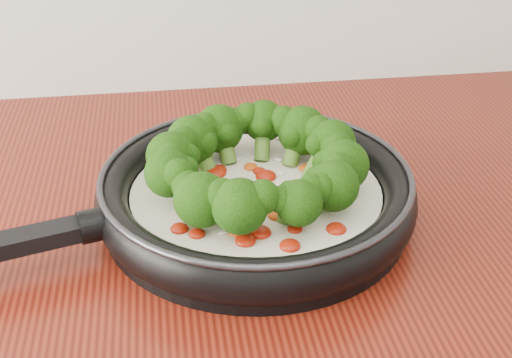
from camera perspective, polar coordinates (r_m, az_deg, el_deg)
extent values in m
cylinder|color=black|center=(0.77, 0.00, -2.79)|extent=(0.41, 0.41, 0.01)
torus|color=black|center=(0.76, 0.00, -1.14)|extent=(0.43, 0.43, 0.04)
torus|color=#2D2D33|center=(0.75, 0.00, 0.42)|extent=(0.42, 0.42, 0.01)
cube|color=black|center=(0.71, -20.49, -5.26)|extent=(0.21, 0.08, 0.02)
cylinder|color=black|center=(0.72, -13.24, -3.73)|extent=(0.04, 0.04, 0.03)
cylinder|color=#EDE7CD|center=(0.76, 0.00, -1.63)|extent=(0.34, 0.34, 0.02)
ellipsoid|color=#9D1807|center=(0.67, -0.90, -5.15)|extent=(0.03, 0.03, 0.01)
ellipsoid|color=#9D1807|center=(0.70, 6.69, -4.15)|extent=(0.03, 0.03, 0.01)
ellipsoid|color=#D24C0D|center=(0.76, -5.58, -0.82)|extent=(0.03, 0.03, 0.01)
ellipsoid|color=#9D1807|center=(0.78, 0.83, 0.22)|extent=(0.03, 0.03, 0.01)
ellipsoid|color=#9D1807|center=(0.69, 3.25, -4.16)|extent=(0.02, 0.02, 0.01)
ellipsoid|color=#D24C0D|center=(0.75, -5.17, -1.08)|extent=(0.02, 0.02, 0.01)
ellipsoid|color=#9D1807|center=(0.71, 3.59, -3.03)|extent=(0.03, 0.03, 0.01)
ellipsoid|color=#9D1807|center=(0.79, -3.38, 0.51)|extent=(0.04, 0.04, 0.01)
ellipsoid|color=#D24C0D|center=(0.69, -1.59, -4.37)|extent=(0.03, 0.03, 0.01)
ellipsoid|color=#9D1807|center=(0.70, -6.39, -4.12)|extent=(0.02, 0.02, 0.01)
ellipsoid|color=#9D1807|center=(0.69, 0.36, -4.48)|extent=(0.03, 0.03, 0.01)
ellipsoid|color=#D24C0D|center=(0.73, 1.25, -2.22)|extent=(0.02, 0.02, 0.01)
ellipsoid|color=#9D1807|center=(0.80, -3.13, 0.75)|extent=(0.03, 0.03, 0.01)
ellipsoid|color=#9D1807|center=(0.69, -0.73, -4.02)|extent=(0.03, 0.03, 0.01)
ellipsoid|color=#D24C0D|center=(0.81, -4.46, 1.25)|extent=(0.02, 0.02, 0.01)
ellipsoid|color=#9D1807|center=(0.74, -0.06, -1.76)|extent=(0.02, 0.02, 0.01)
ellipsoid|color=#9D1807|center=(0.74, -5.18, -1.90)|extent=(0.02, 0.02, 0.01)
ellipsoid|color=#D24C0D|center=(0.71, 1.72, -3.04)|extent=(0.03, 0.03, 0.01)
ellipsoid|color=#9D1807|center=(0.67, 2.84, -5.57)|extent=(0.02, 0.02, 0.01)
ellipsoid|color=#9D1807|center=(0.73, -0.65, -2.20)|extent=(0.02, 0.02, 0.01)
ellipsoid|color=#D24C0D|center=(0.80, 4.13, 0.89)|extent=(0.02, 0.02, 0.01)
ellipsoid|color=#9D1807|center=(0.79, 0.28, 0.65)|extent=(0.02, 0.02, 0.01)
ellipsoid|color=#9D1807|center=(0.69, -4.94, -4.56)|extent=(0.02, 0.02, 0.01)
ellipsoid|color=#D24C0D|center=(0.80, -0.45, 0.99)|extent=(0.02, 0.02, 0.01)
ellipsoid|color=white|center=(0.87, 1.87, 3.34)|extent=(0.01, 0.01, 0.00)
ellipsoid|color=white|center=(0.78, -6.58, -0.10)|extent=(0.01, 0.01, 0.00)
ellipsoid|color=white|center=(0.82, -1.47, 1.69)|extent=(0.01, 0.01, 0.00)
ellipsoid|color=white|center=(0.76, 8.13, -0.94)|extent=(0.01, 0.01, 0.00)
ellipsoid|color=white|center=(0.75, -2.05, -1.23)|extent=(0.01, 0.01, 0.00)
ellipsoid|color=white|center=(0.75, -1.49, -1.38)|extent=(0.01, 0.01, 0.00)
ellipsoid|color=white|center=(0.76, 0.59, -0.52)|extent=(0.01, 0.01, 0.00)
ellipsoid|color=white|center=(0.79, 0.44, 0.32)|extent=(0.00, 0.01, 0.00)
ellipsoid|color=white|center=(0.83, 3.07, 2.15)|extent=(0.01, 0.01, 0.00)
ellipsoid|color=white|center=(0.72, 6.40, -2.72)|extent=(0.01, 0.01, 0.00)
ellipsoid|color=white|center=(0.79, -6.01, 0.32)|extent=(0.01, 0.01, 0.00)
ellipsoid|color=white|center=(0.80, -5.60, 0.59)|extent=(0.01, 0.01, 0.00)
ellipsoid|color=white|center=(0.80, 3.98, 0.94)|extent=(0.00, 0.01, 0.00)
ellipsoid|color=white|center=(0.83, -0.06, 1.90)|extent=(0.01, 0.01, 0.00)
ellipsoid|color=white|center=(0.81, 1.87, 1.59)|extent=(0.01, 0.01, 0.00)
ellipsoid|color=white|center=(0.80, 0.67, 0.72)|extent=(0.01, 0.01, 0.00)
ellipsoid|color=white|center=(0.77, -0.98, -0.20)|extent=(0.01, 0.01, 0.00)
ellipsoid|color=white|center=(0.82, 2.61, 1.91)|extent=(0.01, 0.01, 0.00)
ellipsoid|color=white|center=(0.69, -2.68, -4.47)|extent=(0.01, 0.01, 0.00)
ellipsoid|color=white|center=(0.78, -4.80, 0.02)|extent=(0.01, 0.01, 0.00)
ellipsoid|color=white|center=(0.79, 2.15, 0.44)|extent=(0.01, 0.01, 0.00)
ellipsoid|color=white|center=(0.70, -5.30, -3.69)|extent=(0.00, 0.01, 0.00)
ellipsoid|color=white|center=(0.71, -3.95, -3.33)|extent=(0.01, 0.01, 0.00)
cylinder|color=olive|center=(0.78, 5.11, 1.40)|extent=(0.04, 0.03, 0.04)
sphere|color=black|center=(0.78, 6.36, 3.00)|extent=(0.07, 0.07, 0.05)
sphere|color=black|center=(0.79, 5.24, 4.07)|extent=(0.04, 0.04, 0.03)
sphere|color=black|center=(0.76, 6.88, 2.75)|extent=(0.04, 0.04, 0.03)
sphere|color=black|center=(0.77, 5.12, 2.87)|extent=(0.03, 0.03, 0.03)
cylinder|color=olive|center=(0.81, 3.16, 2.33)|extent=(0.04, 0.04, 0.04)
sphere|color=black|center=(0.81, 3.88, 4.03)|extent=(0.07, 0.07, 0.06)
sphere|color=black|center=(0.81, 2.33, 4.82)|extent=(0.05, 0.05, 0.04)
sphere|color=black|center=(0.79, 5.08, 3.93)|extent=(0.04, 0.04, 0.03)
sphere|color=black|center=(0.80, 3.13, 3.68)|extent=(0.04, 0.04, 0.03)
cylinder|color=olive|center=(0.82, 0.54, 2.94)|extent=(0.03, 0.04, 0.04)
sphere|color=black|center=(0.83, 0.66, 4.86)|extent=(0.06, 0.06, 0.05)
sphere|color=black|center=(0.82, -0.71, 5.28)|extent=(0.04, 0.04, 0.03)
sphere|color=black|center=(0.82, 1.97, 5.09)|extent=(0.04, 0.04, 0.03)
sphere|color=black|center=(0.81, 0.54, 4.42)|extent=(0.03, 0.03, 0.03)
cylinder|color=olive|center=(0.81, -2.50, 2.50)|extent=(0.03, 0.04, 0.04)
sphere|color=black|center=(0.82, -3.07, 4.22)|extent=(0.07, 0.07, 0.06)
sphere|color=black|center=(0.80, -4.30, 4.28)|extent=(0.04, 0.04, 0.04)
sphere|color=black|center=(0.82, -1.57, 4.82)|extent=(0.04, 0.04, 0.03)
sphere|color=black|center=(0.80, -2.48, 3.82)|extent=(0.04, 0.04, 0.03)
cylinder|color=olive|center=(0.79, -4.36, 1.70)|extent=(0.04, 0.04, 0.04)
sphere|color=black|center=(0.80, -5.34, 3.22)|extent=(0.07, 0.07, 0.06)
sphere|color=black|center=(0.77, -6.10, 3.07)|extent=(0.05, 0.05, 0.04)
sphere|color=black|center=(0.80, -4.09, 4.12)|extent=(0.04, 0.04, 0.03)
sphere|color=black|center=(0.78, -4.29, 2.98)|extent=(0.04, 0.04, 0.03)
cylinder|color=olive|center=(0.76, -5.71, 0.52)|extent=(0.04, 0.03, 0.04)
sphere|color=black|center=(0.76, -7.12, 1.91)|extent=(0.07, 0.07, 0.05)
sphere|color=black|center=(0.73, -7.03, 1.74)|extent=(0.04, 0.04, 0.03)
sphere|color=black|center=(0.77, -6.48, 3.02)|extent=(0.04, 0.04, 0.03)
sphere|color=black|center=(0.75, -5.68, 1.97)|extent=(0.03, 0.03, 0.03)
cylinder|color=olive|center=(0.73, -5.73, -0.75)|extent=(0.04, 0.03, 0.04)
sphere|color=black|center=(0.72, -7.28, 0.47)|extent=(0.06, 0.06, 0.05)
sphere|color=black|center=(0.70, -6.45, 0.45)|extent=(0.04, 0.04, 0.03)
sphere|color=black|center=(0.73, -7.32, 1.66)|extent=(0.04, 0.04, 0.03)
sphere|color=black|center=(0.72, -5.78, 0.87)|extent=(0.03, 0.03, 0.03)
cylinder|color=olive|center=(0.70, -3.58, -2.44)|extent=(0.04, 0.04, 0.04)
sphere|color=black|center=(0.68, -4.54, -1.73)|extent=(0.07, 0.07, 0.06)
sphere|color=black|center=(0.67, -2.80, -1.41)|extent=(0.04, 0.04, 0.04)
sphere|color=black|center=(0.69, -5.70, -0.59)|extent=(0.04, 0.04, 0.03)
sphere|color=black|center=(0.69, -3.53, -0.89)|extent=(0.03, 0.03, 0.03)
cylinder|color=olive|center=(0.69, -1.05, -2.94)|extent=(0.03, 0.04, 0.04)
sphere|color=black|center=(0.66, -1.36, -2.28)|extent=(0.07, 0.07, 0.06)
sphere|color=black|center=(0.66, 0.53, -1.50)|extent=(0.04, 0.04, 0.03)
sphere|color=black|center=(0.66, -3.07, -1.45)|extent=(0.04, 0.04, 0.03)
sphere|color=black|center=(0.67, -1.06, -1.25)|extent=(0.03, 0.03, 0.03)
cylinder|color=olive|center=(0.69, 2.81, -2.68)|extent=(0.03, 0.04, 0.04)
sphere|color=black|center=(0.67, 3.59, -2.00)|extent=(0.06, 0.06, 0.05)
sphere|color=black|center=(0.68, 4.64, -0.77)|extent=(0.04, 0.04, 0.03)
sphere|color=black|center=(0.66, 2.10, -1.71)|extent=(0.03, 0.03, 0.03)
sphere|color=black|center=(0.68, 2.79, -1.07)|extent=(0.03, 0.03, 0.02)
cylinder|color=olive|center=(0.72, 5.09, -1.54)|extent=(0.04, 0.04, 0.04)
sphere|color=black|center=(0.70, 6.44, -0.58)|extent=(0.07, 0.07, 0.05)
sphere|color=black|center=(0.71, 6.78, 0.85)|extent=(0.04, 0.04, 0.03)
sphere|color=black|center=(0.68, 5.36, -0.71)|extent=(0.04, 0.04, 0.03)
sphere|color=black|center=(0.71, 5.06, 0.02)|extent=(0.03, 0.03, 0.03)
cylinder|color=olive|center=(0.75, 5.81, -0.11)|extent=(0.04, 0.03, 0.04)
sphere|color=black|center=(0.74, 7.25, 1.13)|extent=(0.07, 0.07, 0.06)
sphere|color=black|center=(0.76, 6.75, 2.50)|extent=(0.04, 0.04, 0.04)
sphere|color=black|center=(0.72, 6.99, 0.78)|extent=(0.04, 0.04, 0.03)
sphere|color=black|center=(0.74, 5.75, 1.33)|extent=(0.03, 0.03, 0.03)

